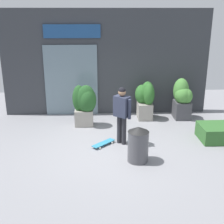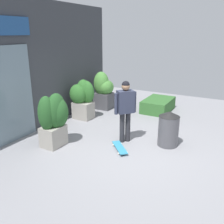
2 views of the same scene
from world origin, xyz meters
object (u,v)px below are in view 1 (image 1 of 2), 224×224
object	(u,v)px
skateboard	(103,143)
trash_bin	(138,144)
skateboarder	(122,110)
planter_box_right	(146,98)
planter_box_mid	(182,98)
planter_box_left	(85,103)

from	to	relation	value
skateboard	trash_bin	world-z (taller)	trash_bin
skateboarder	trash_bin	distance (m)	1.22
trash_bin	skateboard	bearing A→B (deg)	131.02
planter_box_right	planter_box_mid	size ratio (longest dim) A/B	0.93
planter_box_left	planter_box_right	world-z (taller)	planter_box_left
skateboarder	planter_box_left	world-z (taller)	skateboarder
planter_box_left	planter_box_right	xyz separation A→B (m)	(2.03, 0.58, -0.04)
skateboarder	planter_box_right	xyz separation A→B (m)	(0.98, 2.01, -0.25)
planter_box_left	trash_bin	bearing A→B (deg)	-61.31
planter_box_mid	trash_bin	world-z (taller)	planter_box_mid
planter_box_right	planter_box_left	bearing A→B (deg)	-164.01
planter_box_right	skateboarder	bearing A→B (deg)	-115.89
planter_box_left	planter_box_mid	size ratio (longest dim) A/B	0.97
trash_bin	skateboarder	bearing A→B (deg)	106.53
skateboard	skateboarder	bearing A→B (deg)	148.57
skateboard	trash_bin	distance (m)	1.31
skateboarder	planter_box_right	world-z (taller)	skateboarder
skateboarder	planter_box_mid	size ratio (longest dim) A/B	1.16
trash_bin	planter_box_right	bearing A→B (deg)	77.78
skateboarder	planter_box_mid	world-z (taller)	skateboarder
skateboard	planter_box_mid	size ratio (longest dim) A/B	0.48
skateboarder	trash_bin	size ratio (longest dim) A/B	1.79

